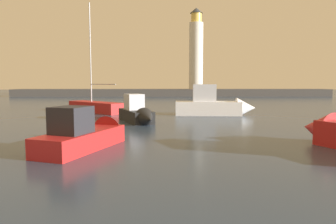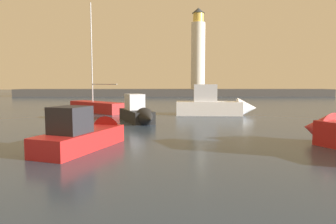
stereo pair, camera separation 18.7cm
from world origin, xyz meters
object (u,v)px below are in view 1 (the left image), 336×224
Objects in this scene: lighthouse at (196,51)px; motorboat_4 at (216,105)px; motorboat_0 at (92,133)px; sailboat_moored at (96,106)px; motorboat_1 at (138,114)px.

lighthouse is 2.37× the size of motorboat_4.
lighthouse is 44.58m from motorboat_4.
motorboat_4 reaches higher than motorboat_0.
motorboat_0 is at bearing -78.50° from sailboat_moored.
sailboat_moored is at bearing -111.04° from lighthouse.
lighthouse is at bearing 68.96° from sailboat_moored.
motorboat_0 is 18.73m from sailboat_moored.
lighthouse is 1.59× the size of sailboat_moored.
motorboat_1 is (1.66, 9.35, 0.08)m from motorboat_0.
motorboat_1 is at bearing 79.91° from motorboat_0.
sailboat_moored reaches higher than motorboat_4.
motorboat_4 is at bearing 37.34° from motorboat_1.
lighthouse reaches higher than motorboat_0.
motorboat_4 is (-2.60, -43.42, -9.77)m from lighthouse.
motorboat_4 is (7.41, 5.65, 0.24)m from motorboat_1.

